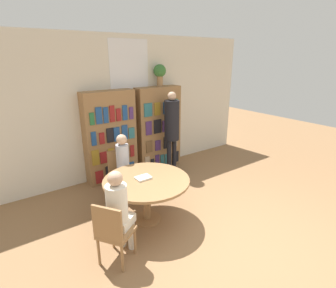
% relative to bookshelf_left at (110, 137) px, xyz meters
% --- Properties ---
extents(ground_plane, '(16.00, 16.00, 0.00)m').
position_rel_bookshelf_left_xyz_m(ground_plane, '(0.60, -3.12, -0.95)').
color(ground_plane, olive).
extents(wall_back, '(6.40, 0.07, 3.00)m').
position_rel_bookshelf_left_xyz_m(wall_back, '(0.60, 0.19, 0.55)').
color(wall_back, beige).
rests_on(wall_back, ground_plane).
extents(bookshelf_left, '(1.08, 0.34, 1.91)m').
position_rel_bookshelf_left_xyz_m(bookshelf_left, '(0.00, 0.00, 0.00)').
color(bookshelf_left, olive).
rests_on(bookshelf_left, ground_plane).
extents(bookshelf_right, '(1.08, 0.34, 1.91)m').
position_rel_bookshelf_left_xyz_m(bookshelf_right, '(1.20, 0.00, 0.00)').
color(bookshelf_right, olive).
rests_on(bookshelf_right, ground_plane).
extents(flower_vase, '(0.28, 0.28, 0.48)m').
position_rel_bookshelf_left_xyz_m(flower_vase, '(1.26, 0.01, 1.26)').
color(flower_vase, '#997047').
rests_on(flower_vase, bookshelf_right).
extents(reading_table, '(1.36, 1.36, 0.74)m').
position_rel_bookshelf_left_xyz_m(reading_table, '(-0.19, -1.76, -0.32)').
color(reading_table, olive).
rests_on(reading_table, ground_plane).
extents(chair_near_camera, '(0.56, 0.56, 0.89)m').
position_rel_bookshelf_left_xyz_m(chair_near_camera, '(-1.03, -2.33, -0.46)').
color(chair_near_camera, olive).
rests_on(chair_near_camera, ground_plane).
extents(chair_left_side, '(0.41, 0.41, 0.89)m').
position_rel_bookshelf_left_xyz_m(chair_left_side, '(-0.16, -0.75, -0.46)').
color(chair_left_side, olive).
rests_on(chair_left_side, ground_plane).
extents(seated_reader_left, '(0.24, 0.36, 1.25)m').
position_rel_bookshelf_left_xyz_m(seated_reader_left, '(-0.16, -0.93, -0.25)').
color(seated_reader_left, '#B2B7C6').
rests_on(seated_reader_left, ground_plane).
extents(seated_reader_right, '(0.42, 0.40, 1.25)m').
position_rel_bookshelf_left_xyz_m(seated_reader_right, '(-0.89, -2.23, -0.24)').
color(seated_reader_right, silver).
rests_on(seated_reader_right, ground_plane).
extents(librarian_standing, '(0.32, 0.59, 1.85)m').
position_rel_bookshelf_left_xyz_m(librarian_standing, '(1.23, -0.50, 0.20)').
color(librarian_standing, black).
rests_on(librarian_standing, ground_plane).
extents(open_book_on_table, '(0.24, 0.18, 0.03)m').
position_rel_bookshelf_left_xyz_m(open_book_on_table, '(-0.22, -1.72, -0.20)').
color(open_book_on_table, silver).
rests_on(open_book_on_table, reading_table).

